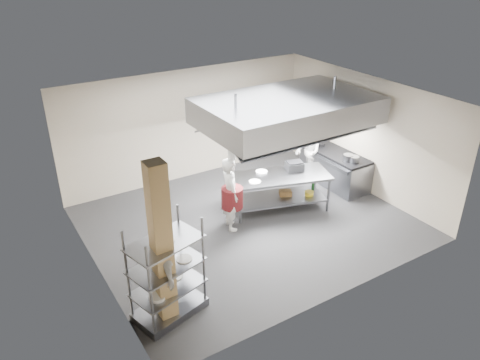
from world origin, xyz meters
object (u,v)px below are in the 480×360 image
chef_head (230,194)px  pass_rack (167,270)px  island (280,192)px  chef_plating (161,267)px  griddle (294,166)px  cooking_range (335,169)px  chef_line (308,152)px  stockpot (348,158)px

chef_head → pass_rack: bearing=141.5°
island → chef_plating: chef_plating is taller
island → griddle: size_ratio=5.81×
cooking_range → chef_line: 0.86m
island → cooking_range: (2.08, 0.33, -0.04)m
chef_line → griddle: bearing=-31.0°
chef_line → griddle: (-1.14, -0.87, 0.19)m
stockpot → cooking_range: bearing=77.6°
pass_rack → griddle: (4.26, 1.99, 0.09)m
pass_rack → chef_plating: chef_plating is taller
chef_line → griddle: chef_line is taller
pass_rack → chef_head: pass_rack is taller
griddle → chef_plating: bearing=-139.2°
chef_plating → griddle: 4.72m
island → griddle: bearing=24.1°
island → pass_rack: bearing=-135.4°
chef_line → stockpot: bearing=38.9°
island → chef_line: size_ratio=1.44×
chef_line → chef_plating: (-5.47, -2.77, 0.13)m
cooking_range → chef_line: size_ratio=1.22×
chef_line → chef_plating: size_ratio=0.86×
island → cooking_range: bearing=26.6°
island → stockpot: size_ratio=9.39×
chef_head → chef_line: chef_head is taller
island → chef_head: (-1.45, -0.11, 0.41)m
island → chef_plating: (-3.87, -1.85, 0.50)m
stockpot → chef_head: bearing=177.9°
island → chef_plating: size_ratio=1.24×
chef_plating → griddle: chef_plating is taller
chef_head → griddle: (1.91, 0.16, 0.14)m
island → chef_plating: bearing=-136.9°
chef_head → stockpot: (3.41, -0.12, 0.12)m
pass_rack → cooking_range: (5.88, 2.27, -0.50)m
cooking_range → chef_plating: bearing=-159.9°
pass_rack → chef_line: bearing=13.0°
stockpot → pass_rack: bearing=-163.5°
island → stockpot: 2.04m
chef_line → chef_plating: 6.13m
island → chef_head: 1.51m
cooking_range → stockpot: bearing=-102.4°
chef_line → stockpot: size_ratio=6.54×
chef_plating → stockpot: 6.04m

